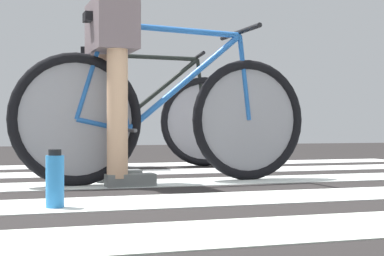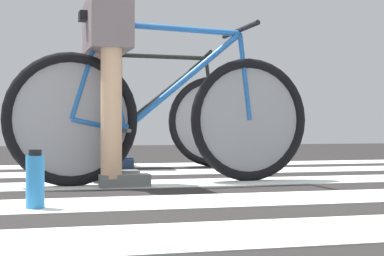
{
  "view_description": "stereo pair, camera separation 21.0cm",
  "coord_description": "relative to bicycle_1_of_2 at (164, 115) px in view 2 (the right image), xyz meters",
  "views": [
    {
      "loc": [
        -0.6,
        -2.61,
        0.34
      ],
      "look_at": [
        0.41,
        0.73,
        0.33
      ],
      "focal_mm": 54.07,
      "sensor_mm": 36.0,
      "label": 1
    },
    {
      "loc": [
        -0.39,
        -2.61,
        0.34
      ],
      "look_at": [
        0.41,
        0.73,
        0.33
      ],
      "focal_mm": 54.07,
      "sensor_mm": 36.0,
      "label": 2
    }
  ],
  "objects": [
    {
      "name": "ground",
      "position": [
        -0.2,
        -0.55,
        -0.4
      ],
      "size": [
        18.0,
        14.0,
        0.02
      ],
      "color": "black"
    },
    {
      "name": "crosswalk_markings",
      "position": [
        -0.16,
        -0.77,
        -0.38
      ],
      "size": [
        5.44,
        4.97,
        0.0
      ],
      "color": "silver",
      "rests_on": "ground"
    },
    {
      "name": "bicycle_1_of_2",
      "position": [
        0.0,
        0.0,
        0.0
      ],
      "size": [
        1.74,
        0.52,
        0.93
      ],
      "rotation": [
        0.0,
        0.0,
        0.06
      ],
      "color": "black",
      "rests_on": "ground"
    },
    {
      "name": "cyclist_1_of_2",
      "position": [
        -0.31,
        -0.02,
        0.26
      ],
      "size": [
        0.33,
        0.42,
        1.0
      ],
      "rotation": [
        0.0,
        0.0,
        0.06
      ],
      "color": "tan",
      "rests_on": "ground"
    },
    {
      "name": "bicycle_2_of_2",
      "position": [
        0.12,
        1.31,
        0.0
      ],
      "size": [
        1.73,
        0.52,
        0.93
      ],
      "rotation": [
        0.0,
        0.0,
        -0.12
      ],
      "color": "black",
      "rests_on": "ground"
    },
    {
      "name": "cyclist_2_of_2",
      "position": [
        -0.18,
        1.35,
        0.25
      ],
      "size": [
        0.36,
        0.43,
        0.98
      ],
      "rotation": [
        0.0,
        0.0,
        -0.12
      ],
      "color": "tan",
      "rests_on": "ground"
    },
    {
      "name": "water_bottle",
      "position": [
        -0.66,
        -0.85,
        -0.28
      ],
      "size": [
        0.07,
        0.07,
        0.23
      ],
      "color": "#2F8BDC",
      "rests_on": "ground"
    }
  ]
}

